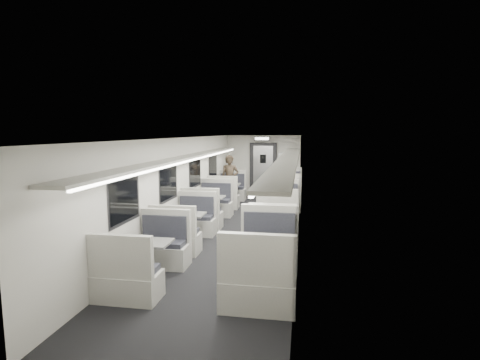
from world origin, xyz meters
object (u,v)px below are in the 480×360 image
(vestibule_door, at_px, (263,169))
(booth_left_d, at_px, (147,261))
(booth_left_a, at_px, (228,193))
(passenger, at_px, (230,180))
(booth_right_b, at_px, (280,211))
(booth_right_a, at_px, (285,194))
(booth_left_c, at_px, (187,228))
(booth_right_d, at_px, (264,263))
(booth_right_c, at_px, (275,226))
(booth_left_b, at_px, (209,209))
(exit_sign, at_px, (262,139))

(vestibule_door, bearing_deg, booth_left_d, -96.09)
(booth_left_a, distance_m, passenger, 0.54)
(booth_left_a, xyz_separation_m, vestibule_door, (1.00, 2.36, 0.67))
(booth_left_a, bearing_deg, booth_right_b, -53.19)
(booth_right_a, bearing_deg, booth_left_c, -112.72)
(booth_right_d, bearing_deg, passenger, 105.72)
(booth_left_c, bearing_deg, vestibule_door, 82.03)
(booth_right_b, bearing_deg, booth_right_c, -90.00)
(booth_left_b, xyz_separation_m, booth_left_c, (0.00, -2.08, -0.02))
(booth_right_a, height_order, booth_right_d, booth_right_a)
(passenger, bearing_deg, booth_left_c, -93.90)
(booth_left_c, xyz_separation_m, booth_left_d, (0.00, -2.23, 0.00))
(booth_left_c, bearing_deg, booth_left_a, 90.00)
(exit_sign, bearing_deg, booth_left_c, -98.55)
(booth_left_c, relative_size, vestibule_door, 0.95)
(booth_left_b, xyz_separation_m, passenger, (0.10, 2.54, 0.50))
(booth_right_b, distance_m, booth_right_d, 4.24)
(booth_left_c, height_order, booth_right_c, booth_right_c)
(booth_right_b, distance_m, passenger, 3.18)
(booth_left_a, distance_m, exit_sign, 2.85)
(booth_left_b, xyz_separation_m, booth_right_c, (2.00, -1.62, -0.01))
(booth_left_c, relative_size, booth_right_c, 0.99)
(booth_right_d, relative_size, exit_sign, 3.55)
(exit_sign, bearing_deg, booth_left_d, -96.42)
(booth_left_b, height_order, booth_right_d, booth_right_d)
(booth_right_d, bearing_deg, vestibule_door, 96.16)
(booth_left_d, relative_size, passenger, 1.14)
(passenger, xyz_separation_m, exit_sign, (0.90, 2.04, 1.40))
(booth_left_a, relative_size, booth_left_b, 0.99)
(booth_left_a, distance_m, booth_left_d, 7.01)
(booth_left_d, height_order, vestibule_door, vestibule_door)
(booth_left_d, bearing_deg, booth_left_a, 90.00)
(booth_left_d, height_order, booth_right_a, booth_right_a)
(passenger, bearing_deg, booth_right_d, -76.93)
(booth_left_c, distance_m, booth_right_c, 2.05)
(booth_left_a, relative_size, passenger, 1.18)
(exit_sign, bearing_deg, booth_right_c, -80.82)
(booth_right_b, height_order, booth_right_c, booth_right_b)
(booth_left_d, bearing_deg, booth_right_d, 2.86)
(booth_left_a, xyz_separation_m, booth_left_c, (0.00, -4.78, -0.01))
(booth_left_c, xyz_separation_m, exit_sign, (1.00, 6.65, 1.92))
(booth_left_b, height_order, booth_left_d, booth_left_b)
(booth_left_d, xyz_separation_m, exit_sign, (1.00, 8.88, 1.92))
(booth_left_c, bearing_deg, booth_left_d, -90.00)
(booth_right_a, relative_size, booth_right_b, 1.08)
(exit_sign, bearing_deg, booth_right_d, -83.51)
(booth_left_c, distance_m, booth_right_d, 2.92)
(booth_left_b, height_order, vestibule_door, vestibule_door)
(booth_right_c, bearing_deg, booth_left_b, 141.07)
(booth_left_c, height_order, booth_right_b, booth_right_b)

